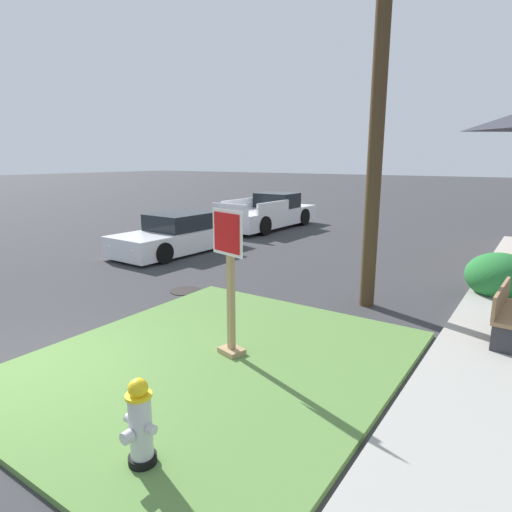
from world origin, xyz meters
The scene contains 10 objects.
ground_plane centered at (0.00, 0.00, 0.00)m, with size 160.00×160.00×0.00m, color #333335.
grass_corner_patch centered at (2.12, 1.74, 0.04)m, with size 4.91×5.72×0.08m, color #567F3D.
fire_hydrant centered at (2.96, -0.37, 0.50)m, with size 0.38×0.34×0.89m.
stop_sign centered at (2.20, 2.03, 1.11)m, with size 0.64×0.36×2.18m.
manhole_cover centered at (-0.73, 4.16, 0.01)m, with size 0.70×0.70×0.02m, color black.
parked_sedan_white centered at (-3.91, 7.24, 0.54)m, with size 2.03×4.47×1.25m.
pickup_truck_white centered at (-4.18, 13.14, 0.62)m, with size 2.09×5.43×1.48m.
street_bench centered at (5.58, 4.91, 0.58)m, with size 0.48×1.48×0.85m.
utility_pole centered at (3.03, 5.56, 5.48)m, with size 1.47×0.29×10.59m.
shrub_by_curb centered at (5.22, 7.60, 0.50)m, with size 1.38×1.38×0.99m, color #267232.
Camera 1 is at (5.91, -2.77, 2.95)m, focal length 30.34 mm.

